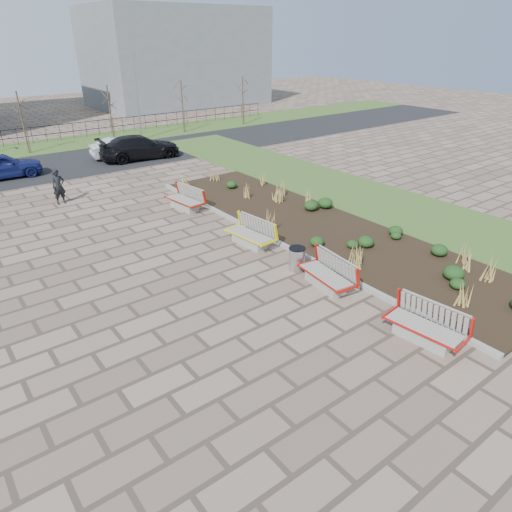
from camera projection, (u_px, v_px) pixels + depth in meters
ground at (280, 340)px, 12.16m from camera, size 120.00×120.00×0.00m
planting_bed at (317, 227)px, 19.11m from camera, size 4.50×18.00×0.10m
planting_curb at (274, 241)px, 17.83m from camera, size 0.16×18.00×0.15m
grass_verge_near at (389, 205)px, 21.72m from camera, size 5.00×38.00×0.04m
grass_verge_far at (24, 149)px, 32.13m from camera, size 80.00×5.00×0.04m
road at (48, 167)px, 27.85m from camera, size 80.00×7.00×0.02m
bench_a at (424, 325)px, 11.93m from camera, size 1.14×2.19×1.00m
bench_b at (326, 273)px, 14.50m from camera, size 1.16×2.20×1.00m
bench_c at (249, 233)px, 17.41m from camera, size 1.10×2.18×1.00m
bench_d at (184, 199)px, 21.03m from camera, size 1.16×2.20×1.00m
litter_bin at (297, 259)px, 15.61m from camera, size 0.55×0.55×0.82m
pedestrian at (59, 187)px, 21.56m from camera, size 0.66×0.47×1.68m
car_blue at (1, 166)px, 25.36m from camera, size 4.24×1.86×1.42m
car_silver at (121, 148)px, 29.72m from camera, size 4.00×1.85×1.27m
car_black at (140, 147)px, 29.38m from camera, size 5.35×2.62×1.50m
tree_c at (23, 123)px, 30.17m from camera, size 1.40×1.40×4.00m
tree_d at (110, 114)px, 33.44m from camera, size 1.40×1.40×4.00m
tree_e at (183, 107)px, 36.71m from camera, size 1.40×1.40×4.00m
tree_f at (243, 101)px, 39.99m from camera, size 1.40×1.40×4.00m
lamp_east at (137, 98)px, 33.74m from camera, size 0.24×0.60×6.00m
railing_fence at (17, 137)px, 32.93m from camera, size 44.00×0.10×1.20m
building_grey at (176, 57)px, 50.84m from camera, size 18.00×12.00×10.00m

